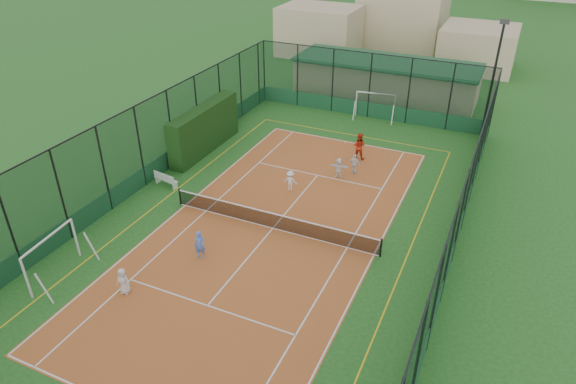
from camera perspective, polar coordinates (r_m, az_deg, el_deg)
name	(u,v)px	position (r m, az deg, el deg)	size (l,w,h in m)	color
ground	(273,228)	(27.03, -1.70, -4.07)	(300.00, 300.00, 0.00)	#1F531C
court_slab	(273,228)	(27.03, -1.70, -4.06)	(11.17, 23.97, 0.01)	#A35024
tennis_net	(273,220)	(26.74, -1.72, -3.13)	(11.67, 0.12, 1.06)	black
perimeter_fence	(272,187)	(25.70, -1.78, 0.53)	(18.12, 34.12, 5.00)	#10321F
floodlight_ne	(492,82)	(38.24, 21.75, 11.31)	(0.60, 0.26, 8.25)	black
clubhouse	(386,79)	(45.24, 10.81, 12.24)	(15.20, 7.20, 3.15)	tan
hedge_left	(205,129)	(35.07, -9.26, 6.92)	(1.06, 7.06, 3.09)	black
white_bench	(166,179)	(31.51, -13.40, 1.42)	(1.64, 0.45, 0.92)	white
futsal_goal_near	(52,257)	(25.64, -24.71, -6.59)	(0.95, 3.27, 2.11)	white
futsal_goal_far	(375,106)	(40.77, 9.65, 9.44)	(3.05, 0.89, 1.97)	white
child_near_left	(123,281)	(23.77, -17.84, -9.41)	(0.63, 0.41, 1.28)	silver
child_near_mid	(200,245)	(24.96, -9.77, -5.80)	(0.53, 0.35, 1.46)	#4C74D8
child_far_left	(290,181)	(30.11, 0.28, 1.27)	(0.81, 0.46, 1.25)	silver
child_far_right	(355,164)	(32.18, 7.41, 3.11)	(0.77, 0.32, 1.32)	silver
child_far_back	(339,168)	(31.63, 5.67, 2.69)	(1.20, 0.38, 1.29)	white
coach	(359,146)	(34.01, 7.89, 5.10)	(0.88, 0.68, 1.80)	red
tennis_balls	(295,217)	(27.84, 0.80, -2.82)	(5.25, 1.10, 0.07)	#CCE033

